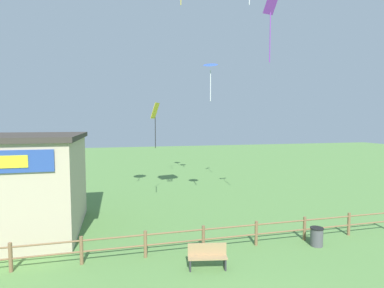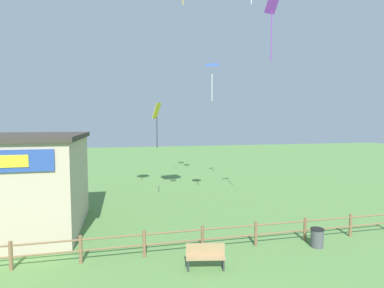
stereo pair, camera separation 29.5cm
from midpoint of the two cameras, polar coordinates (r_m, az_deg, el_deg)
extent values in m
cylinder|color=brown|center=(13.58, -31.84, -17.88)|extent=(0.14, 0.14, 1.10)
cylinder|color=brown|center=(13.06, -20.95, -18.41)|extent=(0.14, 0.14, 1.10)
cylinder|color=brown|center=(13.00, -9.55, -18.29)|extent=(0.14, 0.14, 1.10)
cylinder|color=brown|center=(13.39, 1.52, -17.53)|extent=(0.14, 0.14, 1.10)
cylinder|color=brown|center=(14.21, 11.52, -16.31)|extent=(0.14, 0.14, 1.10)
cylinder|color=brown|center=(15.38, 20.10, -14.86)|extent=(0.14, 0.14, 1.10)
cylinder|color=brown|center=(16.83, 27.25, -13.40)|extent=(0.14, 0.14, 1.10)
cylinder|color=brown|center=(13.25, 1.52, -15.99)|extent=(19.67, 0.07, 0.07)
cylinder|color=brown|center=(13.41, 1.52, -17.75)|extent=(19.67, 0.07, 0.07)
cube|color=#9E7F56|center=(11.96, 2.23, -20.80)|extent=(1.52, 0.67, 0.05)
cube|color=#9E7F56|center=(12.02, 2.15, -19.35)|extent=(1.45, 0.32, 0.46)
cube|color=#2D2D33|center=(12.02, -1.13, -21.93)|extent=(0.13, 0.36, 0.43)
cube|color=#2D2D33|center=(12.14, 5.55, -21.68)|extent=(0.13, 0.36, 0.43)
cylinder|color=#4C4C51|center=(14.96, 22.11, -16.12)|extent=(0.54, 0.54, 0.78)
cylinder|color=black|center=(14.82, 22.15, -14.63)|extent=(0.58, 0.58, 0.04)
cube|color=yellow|center=(19.52, -7.48, 6.32)|extent=(0.67, 0.84, 1.01)
cylinder|color=black|center=(19.52, -7.43, 2.14)|extent=(0.05, 0.05, 2.00)
cube|color=purple|center=(18.63, 14.27, 24.25)|extent=(0.77, 0.63, 0.83)
cylinder|color=purple|center=(18.11, 14.16, 19.08)|extent=(0.05, 0.05, 2.71)
cone|color=blue|center=(19.27, 3.11, 14.92)|extent=(1.19, 1.17, 0.38)
cylinder|color=silver|center=(19.07, 3.09, 11.02)|extent=(0.05, 0.05, 1.91)
camera|label=1|loc=(0.15, -90.59, -0.04)|focal=28.00mm
camera|label=2|loc=(0.15, 89.41, 0.04)|focal=28.00mm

